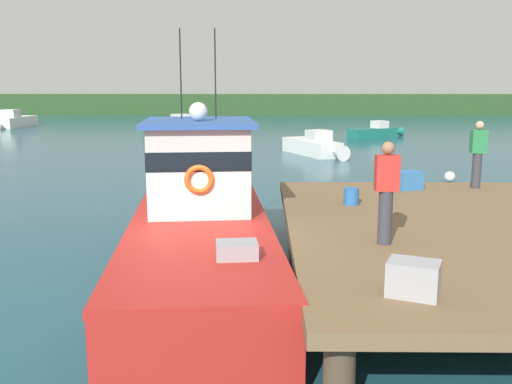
{
  "coord_description": "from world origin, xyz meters",
  "views": [
    {
      "loc": [
        1.35,
        -9.86,
        3.7
      ],
      "look_at": [
        1.2,
        2.09,
        1.4
      ],
      "focal_mm": 39.48,
      "sensor_mm": 36.0,
      "label": 1
    }
  ],
  "objects_px": {
    "bait_bucket": "(351,196)",
    "moored_boat_off_the_point": "(315,146)",
    "crate_single_far": "(408,180)",
    "main_fishing_boat": "(200,226)",
    "mooring_buoy_inshore": "(450,177)",
    "moored_boat_far_right": "(13,121)",
    "moored_boat_near_channel": "(186,128)",
    "deckhand_by_the_boat": "(478,153)",
    "moored_boat_outer_mooring": "(376,132)",
    "crate_stack_near_edge": "(413,278)",
    "mooring_buoy_spare_mooring": "(379,162)",
    "deckhand_further_back": "(386,191)"
  },
  "relations": [
    {
      "from": "crate_stack_near_edge",
      "to": "moored_boat_far_right",
      "type": "xyz_separation_m",
      "value": [
        -23.33,
        42.03,
        -0.87
      ]
    },
    {
      "from": "crate_stack_near_edge",
      "to": "moored_boat_far_right",
      "type": "relative_size",
      "value": 0.1
    },
    {
      "from": "main_fishing_boat",
      "to": "moored_boat_off_the_point",
      "type": "bearing_deg",
      "value": 78.31
    },
    {
      "from": "bait_bucket",
      "to": "moored_boat_off_the_point",
      "type": "height_order",
      "value": "bait_bucket"
    },
    {
      "from": "mooring_buoy_inshore",
      "to": "deckhand_by_the_boat",
      "type": "bearing_deg",
      "value": -104.27
    },
    {
      "from": "main_fishing_boat",
      "to": "mooring_buoy_inshore",
      "type": "xyz_separation_m",
      "value": [
        8.39,
        10.88,
        -0.8
      ]
    },
    {
      "from": "deckhand_by_the_boat",
      "to": "moored_boat_far_right",
      "type": "height_order",
      "value": "deckhand_by_the_boat"
    },
    {
      "from": "main_fishing_boat",
      "to": "mooring_buoy_spare_mooring",
      "type": "relative_size",
      "value": 22.09
    },
    {
      "from": "bait_bucket",
      "to": "deckhand_further_back",
      "type": "distance_m",
      "value": 3.06
    },
    {
      "from": "main_fishing_boat",
      "to": "deckhand_by_the_boat",
      "type": "bearing_deg",
      "value": 25.59
    },
    {
      "from": "moored_boat_far_right",
      "to": "moored_boat_off_the_point",
      "type": "height_order",
      "value": "moored_boat_far_right"
    },
    {
      "from": "main_fishing_boat",
      "to": "moored_boat_far_right",
      "type": "height_order",
      "value": "main_fishing_boat"
    },
    {
      "from": "moored_boat_outer_mooring",
      "to": "moored_boat_near_channel",
      "type": "bearing_deg",
      "value": 170.53
    },
    {
      "from": "main_fishing_boat",
      "to": "moored_boat_near_channel",
      "type": "height_order",
      "value": "main_fishing_boat"
    },
    {
      "from": "deckhand_by_the_boat",
      "to": "mooring_buoy_spare_mooring",
      "type": "bearing_deg",
      "value": 89.67
    },
    {
      "from": "bait_bucket",
      "to": "mooring_buoy_inshore",
      "type": "distance_m",
      "value": 11.17
    },
    {
      "from": "crate_stack_near_edge",
      "to": "mooring_buoy_inshore",
      "type": "height_order",
      "value": "crate_stack_near_edge"
    },
    {
      "from": "main_fishing_boat",
      "to": "moored_boat_near_channel",
      "type": "xyz_separation_m",
      "value": [
        -4.51,
        31.34,
        -0.49
      ]
    },
    {
      "from": "deckhand_by_the_boat",
      "to": "moored_boat_off_the_point",
      "type": "height_order",
      "value": "deckhand_by_the_boat"
    },
    {
      "from": "mooring_buoy_spare_mooring",
      "to": "moored_boat_outer_mooring",
      "type": "bearing_deg",
      "value": 79.42
    },
    {
      "from": "moored_boat_near_channel",
      "to": "moored_boat_far_right",
      "type": "bearing_deg",
      "value": 157.32
    },
    {
      "from": "moored_boat_off_the_point",
      "to": "mooring_buoy_inshore",
      "type": "distance_m",
      "value": 9.36
    },
    {
      "from": "bait_bucket",
      "to": "moored_boat_near_channel",
      "type": "xyz_separation_m",
      "value": [
        -7.58,
        30.21,
        -0.85
      ]
    },
    {
      "from": "main_fishing_boat",
      "to": "crate_stack_near_edge",
      "type": "bearing_deg",
      "value": -53.63
    },
    {
      "from": "deckhand_further_back",
      "to": "moored_boat_off_the_point",
      "type": "relative_size",
      "value": 0.31
    },
    {
      "from": "crate_single_far",
      "to": "mooring_buoy_inshore",
      "type": "height_order",
      "value": "crate_single_far"
    },
    {
      "from": "deckhand_further_back",
      "to": "moored_boat_far_right",
      "type": "bearing_deg",
      "value": 120.51
    },
    {
      "from": "deckhand_by_the_boat",
      "to": "deckhand_further_back",
      "type": "distance_m",
      "value": 5.91
    },
    {
      "from": "crate_stack_near_edge",
      "to": "moored_boat_near_channel",
      "type": "xyz_separation_m",
      "value": [
        -7.52,
        35.42,
        -0.89
      ]
    },
    {
      "from": "moored_boat_far_right",
      "to": "mooring_buoy_spare_mooring",
      "type": "bearing_deg",
      "value": -40.85
    },
    {
      "from": "crate_single_far",
      "to": "moored_boat_near_channel",
      "type": "xyz_separation_m",
      "value": [
        -9.22,
        28.46,
        -0.9
      ]
    },
    {
      "from": "bait_bucket",
      "to": "deckhand_further_back",
      "type": "relative_size",
      "value": 0.21
    },
    {
      "from": "deckhand_by_the_boat",
      "to": "moored_boat_outer_mooring",
      "type": "height_order",
      "value": "deckhand_by_the_boat"
    },
    {
      "from": "deckhand_by_the_boat",
      "to": "moored_boat_far_right",
      "type": "xyz_separation_m",
      "value": [
        -26.72,
        34.88,
        -1.52
      ]
    },
    {
      "from": "moored_boat_outer_mooring",
      "to": "mooring_buoy_inshore",
      "type": "height_order",
      "value": "moored_boat_outer_mooring"
    },
    {
      "from": "mooring_buoy_spare_mooring",
      "to": "mooring_buoy_inshore",
      "type": "height_order",
      "value": "mooring_buoy_spare_mooring"
    },
    {
      "from": "crate_stack_near_edge",
      "to": "deckhand_further_back",
      "type": "height_order",
      "value": "deckhand_further_back"
    },
    {
      "from": "crate_single_far",
      "to": "mooring_buoy_inshore",
      "type": "bearing_deg",
      "value": 65.31
    },
    {
      "from": "main_fishing_boat",
      "to": "moored_boat_far_right",
      "type": "bearing_deg",
      "value": 118.17
    },
    {
      "from": "bait_bucket",
      "to": "mooring_buoy_spare_mooring",
      "type": "xyz_separation_m",
      "value": [
        3.4,
        13.66,
        -1.15
      ]
    },
    {
      "from": "moored_boat_far_right",
      "to": "moored_boat_outer_mooring",
      "type": "bearing_deg",
      "value": -16.78
    },
    {
      "from": "crate_single_far",
      "to": "moored_boat_off_the_point",
      "type": "height_order",
      "value": "crate_single_far"
    },
    {
      "from": "crate_single_far",
      "to": "bait_bucket",
      "type": "distance_m",
      "value": 2.4
    },
    {
      "from": "crate_stack_near_edge",
      "to": "moored_boat_outer_mooring",
      "type": "bearing_deg",
      "value": 79.53
    },
    {
      "from": "mooring_buoy_inshore",
      "to": "mooring_buoy_spare_mooring",
      "type": "bearing_deg",
      "value": 116.23
    },
    {
      "from": "main_fishing_boat",
      "to": "moored_boat_far_right",
      "type": "xyz_separation_m",
      "value": [
        -20.32,
        37.95,
        -0.47
      ]
    },
    {
      "from": "main_fishing_boat",
      "to": "moored_boat_far_right",
      "type": "relative_size",
      "value": 1.59
    },
    {
      "from": "crate_stack_near_edge",
      "to": "mooring_buoy_inshore",
      "type": "bearing_deg",
      "value": 70.23
    },
    {
      "from": "moored_boat_outer_mooring",
      "to": "moored_boat_off_the_point",
      "type": "bearing_deg",
      "value": -117.53
    },
    {
      "from": "crate_stack_near_edge",
      "to": "mooring_buoy_spare_mooring",
      "type": "bearing_deg",
      "value": 79.61
    }
  ]
}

